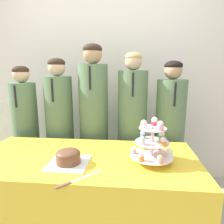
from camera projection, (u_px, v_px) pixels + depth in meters
name	position (u px, v px, depth m)	size (l,w,h in m)	color
wall_back	(105.00, 72.00, 2.51)	(9.00, 0.06, 2.70)	silver
table	(87.00, 199.00, 1.59)	(1.69, 0.77, 0.73)	yellow
round_cake	(68.00, 157.00, 1.39)	(0.28, 0.28, 0.11)	white
cake_knife	(72.00, 182.00, 1.17)	(0.24, 0.23, 0.01)	silver
cupcake_stand	(153.00, 142.00, 1.40)	(0.30, 0.30, 0.32)	silver
student_0	(26.00, 135.00, 2.20)	(0.27, 0.28, 1.42)	#567556
student_1	(60.00, 133.00, 2.16)	(0.29, 0.30, 1.50)	#567556
student_2	(94.00, 128.00, 2.11)	(0.30, 0.30, 1.63)	#567556
student_3	(132.00, 133.00, 2.08)	(0.30, 0.30, 1.55)	#567556
student_4	(169.00, 138.00, 2.06)	(0.29, 0.30, 1.47)	#567556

